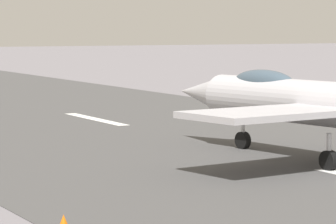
% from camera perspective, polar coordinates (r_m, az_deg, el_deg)
% --- Properties ---
extents(fighter_jet, '(17.77, 14.27, 5.57)m').
position_cam_1_polar(fighter_jet, '(39.71, 9.02, 0.56)').
color(fighter_jet, '#B5B2B8').
rests_on(fighter_jet, ground).
extents(crew_person, '(0.33, 0.70, 1.63)m').
position_cam_1_polar(crew_person, '(59.03, 7.79, 0.52)').
color(crew_person, '#1E2338').
rests_on(crew_person, ground).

